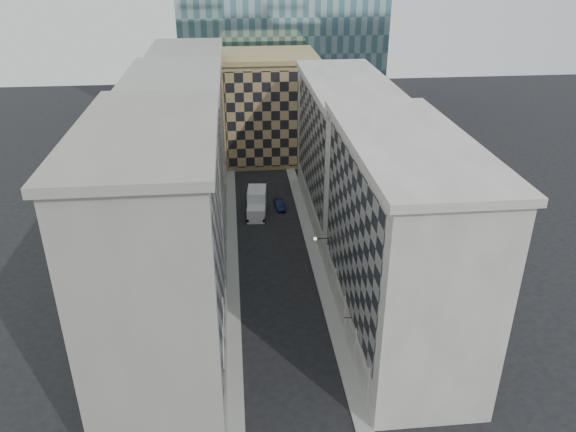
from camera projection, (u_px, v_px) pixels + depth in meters
sidewalk_west at (232, 263)px, 69.98m from camera, size 1.50×100.00×0.15m
sidewalk_east at (316, 258)px, 70.92m from camera, size 1.50×100.00×0.15m
bldg_left_a at (162, 262)px, 47.32m from camera, size 10.80×22.80×23.70m
bldg_left_b at (181, 171)px, 67.18m from camera, size 10.80×22.80×22.70m
bldg_left_c at (191, 122)px, 87.03m from camera, size 10.80×22.80×21.70m
bldg_right_a at (399, 242)px, 53.51m from camera, size 10.80×26.80×20.70m
bldg_right_b at (345, 152)px, 77.82m from camera, size 10.80×28.80×19.70m
tan_block at (268, 107)px, 100.32m from camera, size 16.80×14.80×18.80m
flagpoles_left at (223, 332)px, 45.00m from camera, size 0.10×6.33×2.33m
bracket_lamp at (317, 239)px, 62.78m from camera, size 1.98×0.36×0.36m
box_truck at (257, 204)px, 82.06m from camera, size 3.26×6.71×3.56m
dark_car at (280, 205)px, 84.01m from camera, size 1.67×3.82×1.22m
shop_sign at (346, 321)px, 53.11m from camera, size 0.75×0.65×0.73m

